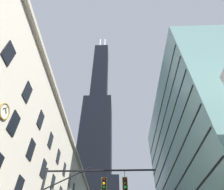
# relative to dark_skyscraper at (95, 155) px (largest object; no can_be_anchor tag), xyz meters

# --- Properties ---
(dark_skyscraper) EXTENTS (26.65, 26.65, 182.33)m
(dark_skyscraper) POSITION_rel_dark_skyscraper_xyz_m (0.00, 0.00, 0.00)
(dark_skyscraper) COLOR black
(dark_skyscraper) RESTS_ON ground
(glass_office_midrise) EXTENTS (15.85, 46.23, 42.94)m
(glass_office_midrise) POSITION_rel_dark_skyscraper_xyz_m (32.75, -58.88, -32.75)
(glass_office_midrise) COLOR gray
(glass_office_midrise) RESTS_ON ground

